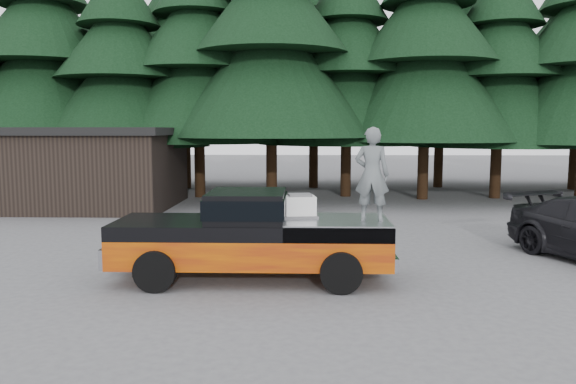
{
  "coord_description": "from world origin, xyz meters",
  "views": [
    {
      "loc": [
        0.54,
        -11.11,
        3.23
      ],
      "look_at": [
        0.2,
        0.0,
        1.98
      ],
      "focal_mm": 35.0,
      "sensor_mm": 36.0,
      "label": 1
    }
  ],
  "objects_px": {
    "pickup_truck": "(252,249)",
    "utility_building": "(77,167)",
    "air_compressor": "(300,207)",
    "man_on_bed": "(372,174)"
  },
  "relations": [
    {
      "from": "pickup_truck",
      "to": "utility_building",
      "type": "relative_size",
      "value": 0.71
    },
    {
      "from": "pickup_truck",
      "to": "air_compressor",
      "type": "bearing_deg",
      "value": 11.74
    },
    {
      "from": "pickup_truck",
      "to": "man_on_bed",
      "type": "xyz_separation_m",
      "value": [
        2.51,
        -0.22,
        1.64
      ]
    },
    {
      "from": "air_compressor",
      "to": "pickup_truck",
      "type": "bearing_deg",
      "value": -176.56
    },
    {
      "from": "air_compressor",
      "to": "man_on_bed",
      "type": "height_order",
      "value": "man_on_bed"
    },
    {
      "from": "air_compressor",
      "to": "utility_building",
      "type": "distance_m",
      "value": 14.55
    },
    {
      "from": "air_compressor",
      "to": "utility_building",
      "type": "relative_size",
      "value": 0.08
    },
    {
      "from": "pickup_truck",
      "to": "air_compressor",
      "type": "xyz_separation_m",
      "value": [
        1.02,
        0.21,
        0.89
      ]
    },
    {
      "from": "pickup_truck",
      "to": "man_on_bed",
      "type": "relative_size",
      "value": 3.08
    },
    {
      "from": "utility_building",
      "to": "air_compressor",
      "type": "bearing_deg",
      "value": -49.63
    }
  ]
}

